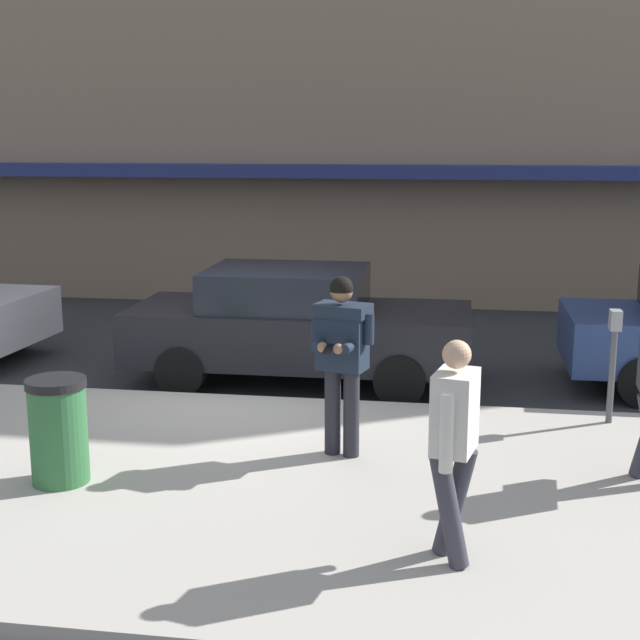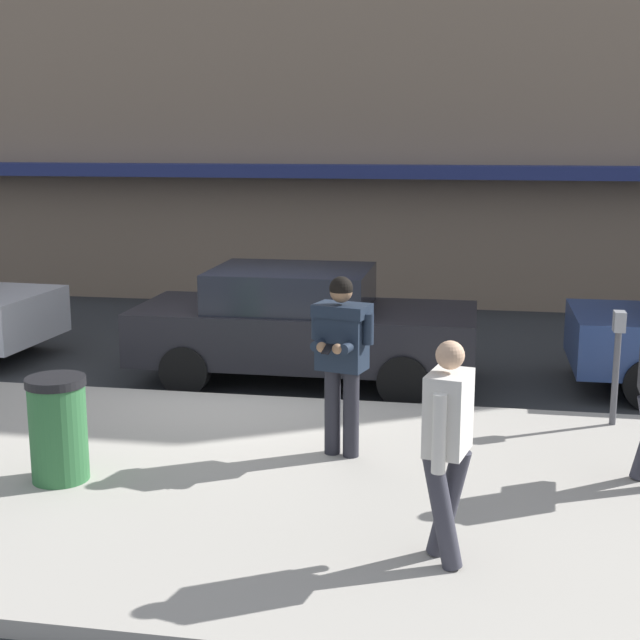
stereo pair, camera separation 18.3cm
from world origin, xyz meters
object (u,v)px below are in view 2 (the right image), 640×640
Objects in this scene: parked_sedan_mid at (302,324)px; man_texting_on_phone at (342,347)px; pedestrian_in_light_coat at (448,438)px; trash_bin at (58,428)px; parking_meter at (617,351)px.

parked_sedan_mid is 3.25m from man_texting_on_phone.
pedestrian_in_light_coat is (2.10, -5.15, 0.32)m from parked_sedan_mid.
trash_bin is (-3.56, 1.00, -0.47)m from pedestrian_in_light_coat.
trash_bin is (-2.46, -1.09, -0.62)m from man_texting_on_phone.
pedestrian_in_light_coat is at bearing -15.72° from trash_bin.
man_texting_on_phone is at bearing 117.80° from pedestrian_in_light_coat.
parking_meter is (3.80, -1.59, 0.18)m from parked_sedan_mid.
man_texting_on_phone is 3.18m from parking_meter.
parked_sedan_mid is at bearing 157.31° from parking_meter.
trash_bin is (-1.46, -4.14, -0.16)m from parked_sedan_mid.
parked_sedan_mid is at bearing 70.61° from trash_bin.
trash_bin is at bearing -154.09° from parking_meter.
pedestrian_in_light_coat reaches higher than parked_sedan_mid.
parking_meter is at bearing 25.91° from trash_bin.
parked_sedan_mid is 3.55× the size of parking_meter.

